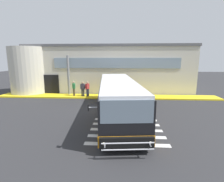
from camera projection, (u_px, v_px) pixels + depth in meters
name	position (u px, v px, depth m)	size (l,w,h in m)	color
ground_plane	(102.00, 110.00, 14.64)	(80.00, 90.00, 0.02)	#2B2B2D
bay_paint_stripes	(126.00, 130.00, 10.40)	(4.40, 3.96, 0.01)	silver
terminal_building	(106.00, 68.00, 25.51)	(22.51, 13.80, 6.00)	beige
boarding_curb	(107.00, 96.00, 19.33)	(24.71, 2.00, 0.15)	yellow
entry_support_column	(68.00, 75.00, 19.76)	(0.28, 0.28, 4.52)	slate
bus_main_foreground	(118.00, 98.00, 12.97)	(3.72, 11.91, 2.70)	black
passenger_near_column	(74.00, 88.00, 19.20)	(0.41, 0.48, 1.68)	#4C4233
passenger_by_doorway	(83.00, 88.00, 18.88)	(0.58, 0.30, 1.68)	#1E2338
passenger_at_curb_edge	(87.00, 88.00, 18.91)	(0.49, 0.52, 1.68)	#1E2338
safety_bollard_yellow	(100.00, 95.00, 18.12)	(0.18, 0.18, 0.90)	yellow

